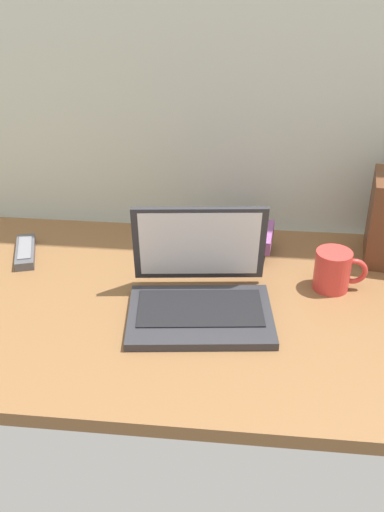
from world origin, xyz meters
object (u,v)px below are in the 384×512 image
Objects in this scene: coffee_mug at (334,270)px; remote_control_near at (25,252)px; laptop at (200,290)px; book_stack at (235,239)px.

coffee_mug is 0.73× the size of remote_control_near.
remote_control_near is at bearing 158.16° from laptop.
book_stack is at bearing 147.21° from coffee_mug.
laptop is at bearing -104.15° from book_stack.
coffee_mug is (0.30, 0.11, 0.00)m from laptop.
coffee_mug is at bearing -32.79° from book_stack.
laptop is 2.73× the size of coffee_mug.
coffee_mug reaches higher than book_stack.
laptop is 0.27m from book_stack.
laptop is 0.50m from remote_control_near.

